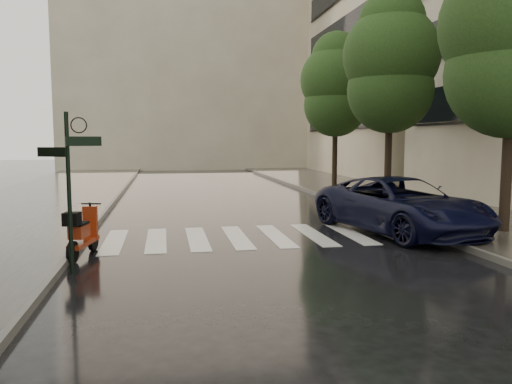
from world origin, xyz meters
name	(u,v)px	position (x,y,z in m)	size (l,w,h in m)	color
ground	(124,327)	(0.00, 0.00, 0.00)	(120.00, 120.00, 0.00)	black
sidewalk_near	(21,210)	(-4.50, 12.00, 0.06)	(6.00, 60.00, 0.12)	#38332D
sidewalk_far	(404,201)	(10.25, 12.00, 0.06)	(5.50, 60.00, 0.12)	#38332D
curb_near	(109,208)	(-1.45, 12.00, 0.07)	(0.12, 60.00, 0.16)	#595651
curb_far	(339,202)	(7.45, 12.00, 0.07)	(0.12, 60.00, 0.16)	#595651
crosswalk	(257,236)	(2.98, 6.00, 0.01)	(7.85, 3.20, 0.01)	silver
signpost	(69,179)	(-1.19, 3.00, 1.83)	(1.17, 0.29, 3.10)	black
haussmann_far	(397,42)	(16.50, 26.00, 9.25)	(8.00, 16.00, 18.50)	tan
backdrop_building	(190,54)	(3.00, 38.00, 10.00)	(22.00, 6.00, 20.00)	tan
tree_mid	(391,63)	(9.50, 12.00, 5.59)	(3.80, 3.80, 8.34)	black
tree_far	(336,85)	(9.70, 19.00, 5.46)	(3.80, 3.80, 8.16)	black
scooter	(82,234)	(-1.22, 4.39, 0.52)	(0.65, 1.69, 1.12)	black
parked_car	(400,205)	(7.00, 5.85, 0.77)	(2.55, 5.53, 1.54)	black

